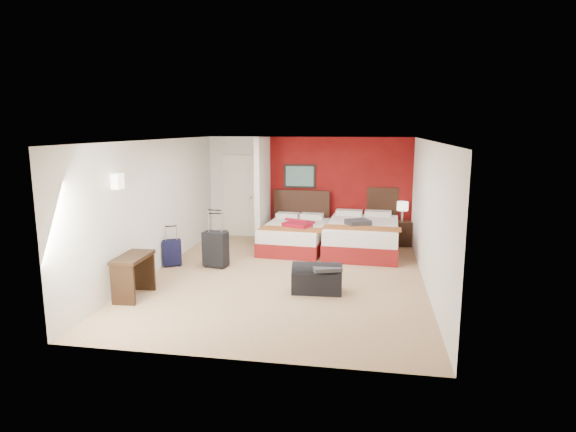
% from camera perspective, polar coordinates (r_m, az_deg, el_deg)
% --- Properties ---
extents(ground, '(6.50, 6.50, 0.00)m').
position_cam_1_polar(ground, '(8.91, -0.36, -7.28)').
color(ground, tan).
rests_on(ground, ground).
extents(room_walls, '(5.02, 6.52, 2.50)m').
position_cam_1_polar(room_walls, '(10.30, -6.69, 2.25)').
color(room_walls, white).
rests_on(room_walls, ground).
extents(red_accent_panel, '(3.50, 0.04, 2.50)m').
position_cam_1_polar(red_accent_panel, '(11.70, 6.05, 3.22)').
color(red_accent_panel, maroon).
rests_on(red_accent_panel, ground).
extents(partition_wall, '(0.12, 1.20, 2.50)m').
position_cam_1_polar(partition_wall, '(11.34, -3.03, 3.03)').
color(partition_wall, silver).
rests_on(partition_wall, ground).
extents(entry_door, '(0.82, 0.06, 2.05)m').
position_cam_1_polar(entry_door, '(12.12, -5.87, 2.40)').
color(entry_door, silver).
rests_on(entry_door, ground).
extents(bed_left, '(1.45, 1.99, 0.57)m').
position_cam_1_polar(bed_left, '(10.85, 0.83, -2.48)').
color(bed_left, white).
rests_on(bed_left, ground).
extents(bed_right, '(1.64, 2.27, 0.66)m').
position_cam_1_polar(bed_right, '(10.72, 8.85, -2.50)').
color(bed_right, white).
rests_on(bed_right, ground).
extents(red_suitcase_open, '(0.86, 0.96, 0.10)m').
position_cam_1_polar(red_suitcase_open, '(10.66, 1.28, -0.86)').
color(red_suitcase_open, maroon).
rests_on(red_suitcase_open, bed_left).
extents(jacket_bundle, '(0.60, 0.56, 0.11)m').
position_cam_1_polar(jacket_bundle, '(10.35, 8.33, -0.76)').
color(jacket_bundle, '#3A3A3F').
rests_on(jacket_bundle, bed_right).
extents(nightstand, '(0.45, 0.45, 0.57)m').
position_cam_1_polar(nightstand, '(11.51, 13.36, -2.00)').
color(nightstand, '#321B10').
rests_on(nightstand, ground).
extents(table_lamp, '(0.29, 0.29, 0.46)m').
position_cam_1_polar(table_lamp, '(11.41, 13.47, 0.53)').
color(table_lamp, silver).
rests_on(table_lamp, nightstand).
extents(suitcase_black, '(0.49, 0.37, 0.67)m').
position_cam_1_polar(suitcase_black, '(9.64, -8.51, -3.96)').
color(suitcase_black, black).
rests_on(suitcase_black, ground).
extents(suitcase_charcoal, '(0.50, 0.36, 0.68)m').
position_cam_1_polar(suitcase_charcoal, '(9.55, -8.61, -4.06)').
color(suitcase_charcoal, black).
rests_on(suitcase_charcoal, ground).
extents(suitcase_navy, '(0.42, 0.36, 0.50)m').
position_cam_1_polar(suitcase_navy, '(9.81, -13.67, -4.40)').
color(suitcase_navy, black).
rests_on(suitcase_navy, ground).
extents(duffel_bag, '(0.85, 0.48, 0.42)m').
position_cam_1_polar(duffel_bag, '(8.08, 3.49, -7.63)').
color(duffel_bag, black).
rests_on(duffel_bag, ground).
extents(jacket_draped, '(0.57, 0.53, 0.06)m').
position_cam_1_polar(jacket_draped, '(7.95, 4.55, -6.14)').
color(jacket_draped, '#353539').
rests_on(jacket_draped, duffel_bag).
extents(desk, '(0.45, 0.86, 0.70)m').
position_cam_1_polar(desk, '(8.19, -17.91, -6.86)').
color(desk, black).
rests_on(desk, ground).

